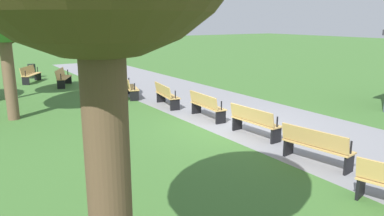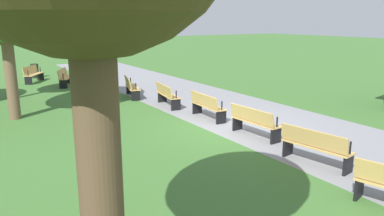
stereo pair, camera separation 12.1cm
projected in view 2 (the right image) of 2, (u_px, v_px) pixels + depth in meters
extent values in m
plane|color=#3D6B2D|center=(231.00, 126.00, 12.03)|extent=(120.00, 120.00, 0.00)
cube|color=gray|center=(264.00, 120.00, 12.78)|extent=(41.15, 4.64, 0.01)
cube|color=tan|center=(34.00, 74.00, 20.40)|extent=(1.66, 1.29, 0.04)
cube|color=tan|center=(30.00, 70.00, 20.35)|extent=(1.48, 1.01, 0.40)
cube|color=black|center=(40.00, 76.00, 21.22)|extent=(0.25, 0.35, 0.43)
cylinder|color=black|center=(40.00, 69.00, 21.13)|extent=(0.06, 0.06, 0.30)
cube|color=black|center=(28.00, 81.00, 19.69)|extent=(0.25, 0.35, 0.43)
cylinder|color=black|center=(28.00, 73.00, 19.60)|extent=(0.06, 0.06, 0.30)
cube|color=tan|center=(67.00, 77.00, 19.30)|extent=(1.71, 1.16, 0.04)
cube|color=tan|center=(62.00, 73.00, 19.22)|extent=(1.56, 0.86, 0.40)
cube|color=black|center=(70.00, 79.00, 20.11)|extent=(0.22, 0.36, 0.43)
cylinder|color=black|center=(70.00, 72.00, 20.02)|extent=(0.06, 0.06, 0.30)
cube|color=black|center=(63.00, 84.00, 18.59)|extent=(0.22, 0.36, 0.43)
cylinder|color=black|center=(63.00, 76.00, 18.50)|extent=(0.06, 0.06, 0.30)
cube|color=tan|center=(99.00, 82.00, 17.98)|extent=(1.74, 1.02, 0.04)
cube|color=tan|center=(95.00, 77.00, 17.88)|extent=(1.62, 0.70, 0.40)
cube|color=black|center=(100.00, 84.00, 18.78)|extent=(0.19, 0.37, 0.43)
cylinder|color=black|center=(100.00, 76.00, 18.70)|extent=(0.06, 0.06, 0.30)
cube|color=black|center=(99.00, 89.00, 17.28)|extent=(0.19, 0.37, 0.43)
cylinder|color=black|center=(99.00, 81.00, 17.19)|extent=(0.06, 0.06, 0.30)
cube|color=tan|center=(133.00, 87.00, 16.46)|extent=(1.75, 0.86, 0.04)
cube|color=tan|center=(128.00, 82.00, 16.35)|extent=(1.67, 0.54, 0.40)
cube|color=black|center=(130.00, 89.00, 17.25)|extent=(0.15, 0.38, 0.43)
cylinder|color=black|center=(131.00, 81.00, 17.16)|extent=(0.05, 0.05, 0.30)
cube|color=black|center=(136.00, 96.00, 15.79)|extent=(0.15, 0.38, 0.43)
cylinder|color=black|center=(136.00, 87.00, 15.70)|extent=(0.05, 0.05, 0.30)
cube|color=tan|center=(169.00, 95.00, 14.77)|extent=(1.74, 0.70, 0.04)
cube|color=tan|center=(164.00, 89.00, 14.64)|extent=(1.69, 0.37, 0.40)
cube|color=black|center=(162.00, 97.00, 15.53)|extent=(0.12, 0.38, 0.43)
cylinder|color=black|center=(163.00, 88.00, 15.44)|extent=(0.05, 0.05, 0.30)
cube|color=black|center=(176.00, 105.00, 14.12)|extent=(0.12, 0.38, 0.43)
cylinder|color=black|center=(176.00, 95.00, 14.04)|extent=(0.05, 0.05, 0.30)
cube|color=tan|center=(209.00, 106.00, 12.91)|extent=(1.72, 0.53, 0.04)
cube|color=tan|center=(204.00, 100.00, 12.76)|extent=(1.70, 0.19, 0.40)
cube|color=black|center=(197.00, 108.00, 13.64)|extent=(0.08, 0.38, 0.43)
cylinder|color=black|center=(198.00, 97.00, 13.55)|extent=(0.05, 0.05, 0.30)
cube|color=black|center=(221.00, 117.00, 12.30)|extent=(0.08, 0.38, 0.43)
cylinder|color=black|center=(222.00, 106.00, 12.22)|extent=(0.05, 0.05, 0.30)
cube|color=tan|center=(256.00, 122.00, 10.92)|extent=(1.72, 0.53, 0.04)
cube|color=tan|center=(251.00, 115.00, 10.75)|extent=(1.70, 0.19, 0.40)
cube|color=black|center=(238.00, 123.00, 11.60)|extent=(0.08, 0.38, 0.43)
cylinder|color=black|center=(238.00, 111.00, 11.52)|extent=(0.05, 0.05, 0.30)
cube|color=black|center=(276.00, 136.00, 10.34)|extent=(0.08, 0.38, 0.43)
cylinder|color=black|center=(277.00, 122.00, 10.26)|extent=(0.05, 0.05, 0.30)
cube|color=tan|center=(317.00, 146.00, 8.80)|extent=(1.74, 0.70, 0.04)
cube|color=tan|center=(313.00, 138.00, 8.61)|extent=(1.69, 0.37, 0.40)
cube|color=black|center=(288.00, 147.00, 9.43)|extent=(0.12, 0.38, 0.43)
cylinder|color=black|center=(289.00, 132.00, 9.35)|extent=(0.05, 0.05, 0.30)
cube|color=black|center=(348.00, 165.00, 8.27)|extent=(0.12, 0.38, 0.43)
cylinder|color=black|center=(350.00, 148.00, 8.20)|extent=(0.05, 0.05, 0.30)
cube|color=black|center=(359.00, 188.00, 7.16)|extent=(0.15, 0.38, 0.43)
cylinder|color=black|center=(362.00, 168.00, 7.08)|extent=(0.05, 0.05, 0.30)
cube|color=#2D3347|center=(98.00, 77.00, 17.87)|extent=(0.37, 0.30, 0.50)
sphere|color=tan|center=(98.00, 68.00, 17.79)|extent=(0.22, 0.22, 0.22)
cylinder|color=#23232D|center=(103.00, 82.00, 18.06)|extent=(0.25, 0.38, 0.13)
cylinder|color=#23232D|center=(107.00, 86.00, 18.14)|extent=(0.14, 0.14, 0.43)
cylinder|color=#23232D|center=(102.00, 82.00, 17.89)|extent=(0.25, 0.38, 0.13)
cylinder|color=#23232D|center=(107.00, 87.00, 17.97)|extent=(0.14, 0.14, 0.43)
cylinder|color=brown|center=(7.00, 68.00, 15.83)|extent=(0.24, 0.24, 2.75)
sphere|color=#4C3D1E|center=(1.00, 14.00, 15.33)|extent=(2.54, 2.54, 2.54)
cylinder|color=brown|center=(101.00, 189.00, 3.64)|extent=(0.43, 0.43, 3.50)
cylinder|color=brown|center=(10.00, 72.00, 12.61)|extent=(0.38, 0.38, 3.25)
cylinder|color=black|center=(35.00, 71.00, 22.01)|extent=(0.44, 0.44, 0.82)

